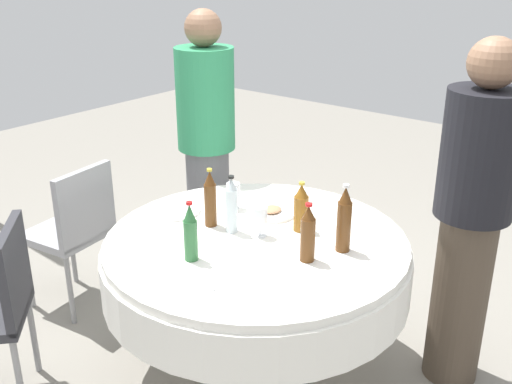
{
  "coord_description": "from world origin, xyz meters",
  "views": [
    {
      "loc": [
        1.95,
        1.54,
        1.97
      ],
      "look_at": [
        0.0,
        0.0,
        0.97
      ],
      "focal_mm": 42.32,
      "sensor_mm": 36.0,
      "label": 1
    }
  ],
  "objects_px": {
    "bottle_brown_right": "(344,220)",
    "plate_south": "(271,212)",
    "chair_north": "(75,225)",
    "bottle_amber_east": "(301,208)",
    "wine_glass_rear": "(260,216)",
    "bottle_brown_west": "(308,234)",
    "person_inner": "(207,147)",
    "bottle_green_rear": "(190,233)",
    "plate_mid": "(176,210)",
    "wine_glass_right": "(233,191)",
    "bottle_brown_near": "(210,199)",
    "dining_table": "(256,266)",
    "bottle_clear_inner": "(232,206)",
    "person_west": "(472,215)"
  },
  "relations": [
    {
      "from": "bottle_brown_west",
      "to": "plate_south",
      "type": "distance_m",
      "value": 0.51
    },
    {
      "from": "bottle_brown_near",
      "to": "plate_south",
      "type": "bearing_deg",
      "value": 151.92
    },
    {
      "from": "person_inner",
      "to": "chair_north",
      "type": "bearing_deg",
      "value": -172.28
    },
    {
      "from": "plate_mid",
      "to": "chair_north",
      "type": "height_order",
      "value": "chair_north"
    },
    {
      "from": "wine_glass_rear",
      "to": "bottle_brown_near",
      "type": "bearing_deg",
      "value": -77.92
    },
    {
      "from": "dining_table",
      "to": "wine_glass_right",
      "type": "height_order",
      "value": "wine_glass_right"
    },
    {
      "from": "bottle_clear_inner",
      "to": "bottle_brown_near",
      "type": "height_order",
      "value": "bottle_brown_near"
    },
    {
      "from": "bottle_brown_west",
      "to": "person_inner",
      "type": "distance_m",
      "value": 1.27
    },
    {
      "from": "bottle_green_rear",
      "to": "person_inner",
      "type": "xyz_separation_m",
      "value": [
        -0.89,
        -0.73,
        0.01
      ]
    },
    {
      "from": "dining_table",
      "to": "plate_mid",
      "type": "distance_m",
      "value": 0.52
    },
    {
      "from": "bottle_brown_near",
      "to": "chair_north",
      "type": "relative_size",
      "value": 0.33
    },
    {
      "from": "wine_glass_rear",
      "to": "plate_south",
      "type": "height_order",
      "value": "wine_glass_rear"
    },
    {
      "from": "bottle_clear_inner",
      "to": "person_west",
      "type": "xyz_separation_m",
      "value": [
        -0.6,
        0.9,
        -0.0
      ]
    },
    {
      "from": "bottle_brown_right",
      "to": "wine_glass_rear",
      "type": "xyz_separation_m",
      "value": [
        0.11,
        -0.37,
        -0.05
      ]
    },
    {
      "from": "person_inner",
      "to": "chair_north",
      "type": "relative_size",
      "value": 1.92
    },
    {
      "from": "dining_table",
      "to": "wine_glass_rear",
      "type": "relative_size",
      "value": 9.72
    },
    {
      "from": "bottle_brown_near",
      "to": "wine_glass_right",
      "type": "xyz_separation_m",
      "value": [
        -0.22,
        -0.05,
        -0.04
      ]
    },
    {
      "from": "dining_table",
      "to": "bottle_brown_right",
      "type": "height_order",
      "value": "bottle_brown_right"
    },
    {
      "from": "wine_glass_rear",
      "to": "plate_mid",
      "type": "bearing_deg",
      "value": -84.56
    },
    {
      "from": "bottle_green_rear",
      "to": "wine_glass_right",
      "type": "distance_m",
      "value": 0.57
    },
    {
      "from": "bottle_brown_right",
      "to": "bottle_brown_west",
      "type": "bearing_deg",
      "value": -22.24
    },
    {
      "from": "bottle_brown_right",
      "to": "wine_glass_rear",
      "type": "bearing_deg",
      "value": -73.02
    },
    {
      "from": "dining_table",
      "to": "bottle_brown_right",
      "type": "bearing_deg",
      "value": 111.02
    },
    {
      "from": "person_inner",
      "to": "bottle_amber_east",
      "type": "bearing_deg",
      "value": -76.92
    },
    {
      "from": "bottle_clear_inner",
      "to": "bottle_green_rear",
      "type": "bearing_deg",
      "value": 7.73
    },
    {
      "from": "dining_table",
      "to": "person_inner",
      "type": "height_order",
      "value": "person_inner"
    },
    {
      "from": "bottle_green_rear",
      "to": "plate_mid",
      "type": "relative_size",
      "value": 1.09
    },
    {
      "from": "bottle_brown_near",
      "to": "wine_glass_rear",
      "type": "relative_size",
      "value": 1.97
    },
    {
      "from": "bottle_green_rear",
      "to": "wine_glass_right",
      "type": "bearing_deg",
      "value": -157.88
    },
    {
      "from": "wine_glass_rear",
      "to": "chair_north",
      "type": "relative_size",
      "value": 0.17
    },
    {
      "from": "chair_north",
      "to": "wine_glass_rear",
      "type": "bearing_deg",
      "value": -88.6
    },
    {
      "from": "wine_glass_right",
      "to": "person_west",
      "type": "bearing_deg",
      "value": 109.69
    },
    {
      "from": "chair_north",
      "to": "bottle_clear_inner",
      "type": "bearing_deg",
      "value": -89.82
    },
    {
      "from": "bottle_brown_right",
      "to": "wine_glass_right",
      "type": "bearing_deg",
      "value": -94.72
    },
    {
      "from": "wine_glass_rear",
      "to": "person_inner",
      "type": "height_order",
      "value": "person_inner"
    },
    {
      "from": "bottle_brown_near",
      "to": "wine_glass_right",
      "type": "height_order",
      "value": "bottle_brown_near"
    },
    {
      "from": "wine_glass_right",
      "to": "chair_north",
      "type": "bearing_deg",
      "value": -67.74
    },
    {
      "from": "bottle_brown_right",
      "to": "plate_south",
      "type": "relative_size",
      "value": 1.3
    },
    {
      "from": "bottle_brown_right",
      "to": "person_inner",
      "type": "bearing_deg",
      "value": -109.34
    },
    {
      "from": "dining_table",
      "to": "person_west",
      "type": "bearing_deg",
      "value": 127.16
    },
    {
      "from": "plate_south",
      "to": "person_west",
      "type": "xyz_separation_m",
      "value": [
        -0.33,
        0.87,
        0.11
      ]
    },
    {
      "from": "dining_table",
      "to": "plate_south",
      "type": "distance_m",
      "value": 0.32
    },
    {
      "from": "person_west",
      "to": "bottle_brown_right",
      "type": "bearing_deg",
      "value": -79.23
    },
    {
      "from": "bottle_clear_inner",
      "to": "bottle_amber_east",
      "type": "xyz_separation_m",
      "value": [
        -0.21,
        0.24,
        -0.02
      ]
    },
    {
      "from": "bottle_brown_west",
      "to": "wine_glass_rear",
      "type": "height_order",
      "value": "bottle_brown_west"
    },
    {
      "from": "bottle_brown_west",
      "to": "person_west",
      "type": "relative_size",
      "value": 0.16
    },
    {
      "from": "bottle_clear_inner",
      "to": "bottle_brown_right",
      "type": "xyz_separation_m",
      "value": [
        -0.16,
        0.5,
        0.01
      ]
    },
    {
      "from": "chair_north",
      "to": "bottle_amber_east",
      "type": "bearing_deg",
      "value": -82.26
    },
    {
      "from": "plate_south",
      "to": "person_west",
      "type": "bearing_deg",
      "value": 110.47
    },
    {
      "from": "bottle_brown_west",
      "to": "plate_mid",
      "type": "bearing_deg",
      "value": -90.88
    }
  ]
}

